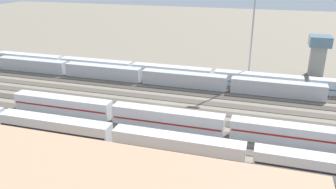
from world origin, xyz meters
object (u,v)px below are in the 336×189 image
object	(u,v)px
train_on_track_8	(102,134)
light_mast_0	(254,12)
train_on_track_1	(142,76)
train_on_track_6	(227,126)
control_tower	(318,52)
train_on_track_0	(171,73)

from	to	relation	value
train_on_track_8	light_mast_0	size ratio (longest dim) A/B	4.44
train_on_track_1	train_on_track_6	bearing A→B (deg)	137.31
train_on_track_8	train_on_track_6	world-z (taller)	train_on_track_8
train_on_track_6	light_mast_0	size ratio (longest dim) A/B	3.06
train_on_track_8	train_on_track_1	size ratio (longest dim) A/B	1.45
train_on_track_6	control_tower	world-z (taller)	control_tower
control_tower	train_on_track_8	bearing A→B (deg)	53.58
light_mast_0	train_on_track_0	bearing A→B (deg)	9.34
train_on_track_0	train_on_track_1	xyz separation A→B (m)	(7.05, 5.00, 0.02)
train_on_track_0	light_mast_0	bearing A→B (deg)	-170.66
train_on_track_0	train_on_track_1	bearing A→B (deg)	35.35
train_on_track_6	light_mast_0	distance (m)	37.86
train_on_track_8	train_on_track_6	distance (m)	23.72
train_on_track_0	control_tower	bearing A→B (deg)	-157.57
train_on_track_8	control_tower	size ratio (longest dim) A/B	11.75
train_on_track_1	control_tower	size ratio (longest dim) A/B	8.08
train_on_track_1	control_tower	world-z (taller)	control_tower
train_on_track_6	train_on_track_1	size ratio (longest dim) A/B	1.00
train_on_track_6	light_mast_0	xyz separation A→B (m)	(-1.43, -33.53, 17.52)
train_on_track_6	control_tower	xyz separation A→B (m)	(-20.28, -46.65, 4.96)
train_on_track_0	light_mast_0	xyz separation A→B (m)	(-21.48, -3.53, 17.53)
train_on_track_6	train_on_track_1	bearing A→B (deg)	-42.69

